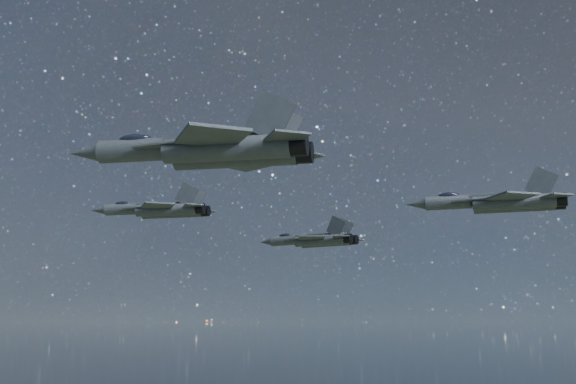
# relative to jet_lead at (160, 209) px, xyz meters

# --- Properties ---
(jet_lead) EXTENTS (16.13, 11.31, 4.07)m
(jet_lead) POSITION_rel_jet_lead_xyz_m (0.00, 0.00, 0.00)
(jet_lead) COLOR #343B41
(jet_left) EXTENTS (16.03, 10.52, 4.12)m
(jet_left) POSITION_rel_jet_lead_xyz_m (17.80, 16.65, -2.02)
(jet_left) COLOR #343B41
(jet_right) EXTENTS (20.15, 14.18, 5.09)m
(jet_right) POSITION_rel_jet_lead_xyz_m (13.80, -30.95, -0.83)
(jet_right) COLOR #343B41
(jet_slot) EXTENTS (16.55, 11.40, 4.15)m
(jet_slot) POSITION_rel_jet_lead_xyz_m (38.70, -10.26, -1.70)
(jet_slot) COLOR #343B41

